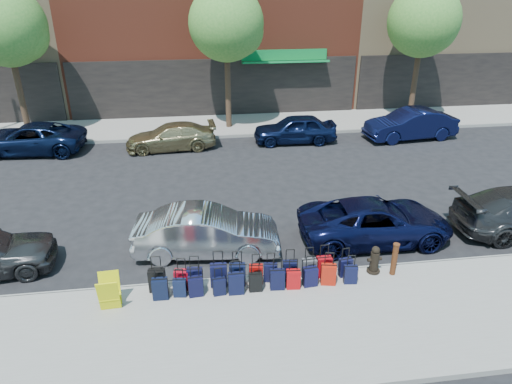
{
  "coord_description": "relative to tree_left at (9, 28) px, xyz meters",
  "views": [
    {
      "loc": [
        -1.33,
        -14.81,
        7.64
      ],
      "look_at": [
        0.5,
        -1.5,
        1.28
      ],
      "focal_mm": 32.0,
      "sensor_mm": 36.0,
      "label": 1
    }
  ],
  "objects": [
    {
      "name": "suitcase_front_1",
      "position": [
        7.94,
        -14.29,
        -4.97
      ],
      "size": [
        0.41,
        0.28,
        0.92
      ],
      "rotation": [
        0.0,
        0.0,
        -0.19
      ],
      "color": "maroon",
      "rests_on": "sidewalk_near"
    },
    {
      "name": "car_near_2",
      "position": [
        13.97,
        -12.34,
        -4.74
      ],
      "size": [
        4.81,
        2.24,
        1.33
      ],
      "primitive_type": "imported",
      "rotation": [
        0.0,
        0.0,
        1.57
      ],
      "color": "#0C1034",
      "rests_on": "ground"
    },
    {
      "name": "suitcase_front_0",
      "position": [
        7.3,
        -14.29,
        -4.94
      ],
      "size": [
        0.45,
        0.28,
        1.03
      ],
      "rotation": [
        0.0,
        0.0,
        -0.1
      ],
      "color": "black",
      "rests_on": "sidewalk_near"
    },
    {
      "name": "car_far_1",
      "position": [
        7.31,
        -2.84,
        -4.79
      ],
      "size": [
        4.41,
        2.01,
        1.25
      ],
      "primitive_type": "imported",
      "rotation": [
        0.0,
        0.0,
        -1.51
      ],
      "color": "#93865A",
      "rests_on": "ground"
    },
    {
      "name": "sidewalk_near",
      "position": [
        9.86,
        -16.0,
        -5.34
      ],
      "size": [
        60.0,
        4.0,
        0.15
      ],
      "primitive_type": "cube",
      "color": "gray",
      "rests_on": "ground"
    },
    {
      "name": "suitcase_back_0",
      "position": [
        7.39,
        -14.62,
        -4.97
      ],
      "size": [
        0.4,
        0.24,
        0.94
      ],
      "rotation": [
        0.0,
        0.0,
        -0.02
      ],
      "color": "black",
      "rests_on": "sidewalk_near"
    },
    {
      "name": "fire_hydrant",
      "position": [
        13.23,
        -14.25,
        -4.88
      ],
      "size": [
        0.42,
        0.37,
        0.82
      ],
      "rotation": [
        0.0,
        0.0,
        0.09
      ],
      "color": "black",
      "rests_on": "sidewalk_near"
    },
    {
      "name": "suitcase_front_7",
      "position": [
        10.83,
        -14.3,
        -4.97
      ],
      "size": [
        0.41,
        0.25,
        0.94
      ],
      "rotation": [
        0.0,
        0.0,
        -0.09
      ],
      "color": "black",
      "rests_on": "sidewalk_near"
    },
    {
      "name": "suitcase_back_3",
      "position": [
        8.89,
        -14.66,
        -5.02
      ],
      "size": [
        0.35,
        0.22,
        0.78
      ],
      "rotation": [
        0.0,
        0.0,
        0.11
      ],
      "color": "black",
      "rests_on": "sidewalk_near"
    },
    {
      "name": "suitcase_back_10",
      "position": [
        12.42,
        -14.64,
        -5.0
      ],
      "size": [
        0.37,
        0.24,
        0.83
      ],
      "rotation": [
        0.0,
        0.0,
        -0.12
      ],
      "color": "black",
      "rests_on": "sidewalk_near"
    },
    {
      "name": "suitcase_back_4",
      "position": [
        9.33,
        -14.67,
        -4.96
      ],
      "size": [
        0.4,
        0.23,
        0.96
      ],
      "rotation": [
        0.0,
        0.0,
        0.0
      ],
      "color": "black",
      "rests_on": "sidewalk_near"
    },
    {
      "name": "ground",
      "position": [
        9.86,
        -9.5,
        -5.41
      ],
      "size": [
        120.0,
        120.0,
        0.0
      ],
      "primitive_type": "plane",
      "color": "black",
      "rests_on": "ground"
    },
    {
      "name": "suitcase_back_1",
      "position": [
        7.88,
        -14.58,
        -5.01
      ],
      "size": [
        0.36,
        0.23,
        0.8
      ],
      "rotation": [
        0.0,
        0.0,
        -0.13
      ],
      "color": "black",
      "rests_on": "sidewalk_near"
    },
    {
      "name": "suitcase_front_10",
      "position": [
        12.38,
        -14.31,
        -4.99
      ],
      "size": [
        0.38,
        0.24,
        0.86
      ],
      "rotation": [
        0.0,
        0.0,
        0.15
      ],
      "color": "black",
      "rests_on": "sidewalk_near"
    },
    {
      "name": "tree_center",
      "position": [
        10.5,
        0.0,
        0.0
      ],
      "size": [
        3.8,
        3.8,
        7.27
      ],
      "color": "black",
      "rests_on": "sidewalk_far"
    },
    {
      "name": "car_far_0",
      "position": [
        0.7,
        -2.45,
        -4.71
      ],
      "size": [
        5.18,
        2.67,
        1.4
      ],
      "primitive_type": "imported",
      "rotation": [
        0.0,
        0.0,
        -1.64
      ],
      "color": "#0C1635",
      "rests_on": "ground"
    },
    {
      "name": "suitcase_front_6",
      "position": [
        10.3,
        -14.27,
        -4.99
      ],
      "size": [
        0.38,
        0.25,
        0.85
      ],
      "rotation": [
        0.0,
        0.0,
        -0.18
      ],
      "color": "black",
      "rests_on": "sidewalk_near"
    },
    {
      "name": "curb_far",
      "position": [
        9.86,
        -1.52,
        -5.34
      ],
      "size": [
        60.0,
        0.08,
        0.15
      ],
      "primitive_type": "cube",
      "color": "gray",
      "rests_on": "ground"
    },
    {
      "name": "bollard",
      "position": [
        13.72,
        -14.42,
        -4.76
      ],
      "size": [
        0.18,
        0.18,
        0.97
      ],
      "color": "#38190C",
      "rests_on": "sidewalk_near"
    },
    {
      "name": "curb_near",
      "position": [
        9.86,
        -13.98,
        -5.34
      ],
      "size": [
        60.0,
        0.08,
        0.15
      ],
      "primitive_type": "cube",
      "color": "gray",
      "rests_on": "ground"
    },
    {
      "name": "suitcase_front_3",
      "position": [
        8.9,
        -14.29,
        -4.93
      ],
      "size": [
        0.45,
        0.26,
        1.05
      ],
      "rotation": [
        0.0,
        0.0,
        -0.06
      ],
      "color": "black",
      "rests_on": "sidewalk_near"
    },
    {
      "name": "suitcase_back_9",
      "position": [
        11.82,
        -14.6,
        -4.97
      ],
      "size": [
        0.43,
        0.3,
        0.94
      ],
      "rotation": [
        0.0,
        0.0,
        -0.2
      ],
      "color": "#A8190A",
      "rests_on": "sidewalk_near"
    },
    {
      "name": "suitcase_front_9",
      "position": [
        11.79,
        -14.25,
        -4.96
      ],
      "size": [
        0.4,
        0.23,
        0.97
      ],
      "rotation": [
        0.0,
        0.0,
        0.01
      ],
      "color": "maroon",
      "rests_on": "sidewalk_near"
    },
    {
      "name": "tree_left",
      "position": [
        0.0,
        0.0,
        0.0
      ],
      "size": [
        3.8,
        3.8,
        7.27
      ],
      "color": "black",
      "rests_on": "sidewalk_far"
    },
    {
      "name": "suitcase_back_6",
      "position": [
        10.42,
        -14.62,
        -4.98
      ],
      "size": [
        0.4,
        0.25,
        0.91
      ],
      "rotation": [
        0.0,
        0.0,
        -0.08
      ],
      "color": "black",
      "rests_on": "sidewalk_near"
    },
    {
      "name": "display_rack",
      "position": [
        6.18,
        -14.81,
        -4.82
      ],
      "size": [
        0.53,
        0.58,
        0.9
      ],
      "rotation": [
        0.0,
        0.0,
        0.05
      ],
      "color": "#D6D30B",
      "rests_on": "sidewalk_near"
    },
    {
      "name": "suitcase_back_8",
      "position": [
        11.32,
        -14.61,
        -4.98
      ],
      "size": [
        0.39,
        0.25,
        0.89
      ],
      "rotation": [
        0.0,
        0.0,
        0.1
      ],
      "color": "black",
      "rests_on": "sidewalk_near"
    },
    {
      "name": "car_far_2",
      "position": [
        13.48,
        -2.68,
        -4.71
      ],
      "size": [
        4.19,
        1.83,
        1.41
      ],
      "primitive_type": "imported",
      "rotation": [
        0.0,
        0.0,
        -1.61
      ],
      "color": "#0C1536",
      "rests_on": "ground"
    },
    {
      "name": "tree_right",
      "position": [
        21.0,
        0.0,
        0.0
      ],
      "size": [
        3.8,
        3.8,
        7.27
      ],
      "color": "black",
      "rests_on": "sidewalk_far"
    },
    {
      "name": "suitcase_back_2",
      "position": [
        8.29,
        -14.62,
        -4.98
      ],
      "size": [
        0.39,
        0.25,
        0.89
      ],
      "rotation": [
        0.0,
        0.0,
        0.08
      ],
      "color": "black",
      "rests_on": "sidewalk_near"
    },
    {
      "name": "suitcase_front_4",
      "position": [
        9.4,
        -14.31,
        -4.95
      ],
      "size": [
        0.43,
        0.26,
        1.01
      ],
      "rotation": [
        0.0,
        0.0,
        -0.08
      ],
      "color": "black",
      "rests_on": "sidewalk_near"
    },
    {
      "name": "sidewalk_far",
      "position": [
        9.86,
        0.5,
        -5.34
      ],
      "size": [
        60.0,
        4.0,
        0.15
      ],
      "primitive_type": "cube",
      "color": "gray",
      "rests_on": "ground"
    },
    {
      "name": "suitcase_back_5",
      "position": [
        9.84,
        -14.63,
        -5.0
      ],
      "size": [
        0.35,
        0.21,
        0.83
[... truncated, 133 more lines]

